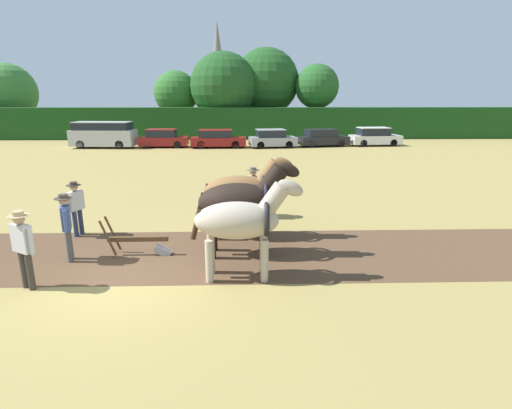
% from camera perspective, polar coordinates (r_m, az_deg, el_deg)
% --- Properties ---
extents(ground_plane, '(240.00, 240.00, 0.00)m').
position_cam_1_polar(ground_plane, '(9.86, -18.39, -10.09)').
color(ground_plane, '#998447').
extents(plowed_furrow_strip, '(34.60, 3.76, 0.01)m').
position_cam_1_polar(plowed_furrow_strip, '(12.06, -28.18, -6.46)').
color(plowed_furrow_strip, brown).
rests_on(plowed_furrow_strip, ground).
extents(hedgerow, '(78.94, 1.85, 3.08)m').
position_cam_1_polar(hedgerow, '(40.90, -5.67, 11.48)').
color(hedgerow, '#194719').
rests_on(hedgerow, ground).
extents(tree_left, '(6.06, 6.06, 7.61)m').
position_cam_1_polar(tree_left, '(51.76, -31.99, 13.45)').
color(tree_left, '#4C3823').
rests_on(tree_left, ground).
extents(tree_center_left, '(4.65, 4.65, 6.81)m').
position_cam_1_polar(tree_center_left, '(44.87, -11.35, 15.32)').
color(tree_center_left, '#4C3823').
rests_on(tree_center_left, ground).
extents(tree_center, '(6.97, 6.97, 8.64)m').
position_cam_1_polar(tree_center, '(43.31, -4.65, 16.48)').
color(tree_center, '#423323').
rests_on(tree_center, ground).
extents(tree_center_right, '(7.11, 7.11, 9.23)m').
position_cam_1_polar(tree_center_right, '(45.32, 1.46, 17.12)').
color(tree_center_right, '#4C3823').
rests_on(tree_center_right, ground).
extents(tree_right, '(4.57, 4.57, 7.43)m').
position_cam_1_polar(tree_right, '(44.00, 8.69, 16.31)').
color(tree_right, '#4C3823').
rests_on(tree_right, ground).
extents(church_spire, '(2.87, 2.87, 18.66)m').
position_cam_1_polar(church_spire, '(85.27, -5.47, 18.86)').
color(church_spire, gray).
rests_on(church_spire, ground).
extents(draft_horse_lead_left, '(2.60, 0.90, 2.40)m').
position_cam_1_polar(draft_horse_lead_left, '(8.99, -2.06, -2.33)').
color(draft_horse_lead_left, '#B2A38E').
rests_on(draft_horse_lead_left, ground).
extents(draft_horse_lead_right, '(2.76, 1.03, 2.55)m').
position_cam_1_polar(draft_horse_lead_right, '(10.32, -1.98, 0.45)').
color(draft_horse_lead_right, black).
rests_on(draft_horse_lead_right, ground).
extents(draft_horse_trail_left, '(2.78, 1.01, 2.47)m').
position_cam_1_polar(draft_horse_trail_left, '(11.71, -1.92, 1.88)').
color(draft_horse_trail_left, brown).
rests_on(draft_horse_trail_left, ground).
extents(plow, '(1.78, 0.46, 1.13)m').
position_cam_1_polar(plow, '(11.01, -15.78, -5.36)').
color(plow, '#4C331E').
rests_on(plow, ground).
extents(farmer_at_plow, '(0.44, 0.64, 1.75)m').
position_cam_1_polar(farmer_at_plow, '(11.09, -25.45, -2.27)').
color(farmer_at_plow, '#4C4C4C').
rests_on(farmer_at_plow, ground).
extents(farmer_beside_team, '(0.44, 0.66, 1.75)m').
position_cam_1_polar(farmer_beside_team, '(13.78, -0.41, 2.40)').
color(farmer_beside_team, '#28334C').
rests_on(farmer_beside_team, ground).
extents(farmer_onlooker_left, '(0.60, 0.44, 1.76)m').
position_cam_1_polar(farmer_onlooker_left, '(9.89, -30.36, -4.85)').
color(farmer_onlooker_left, '#38332D').
rests_on(farmer_onlooker_left, ground).
extents(farmer_onlooker_right, '(0.42, 0.60, 1.66)m').
position_cam_1_polar(farmer_onlooker_right, '(13.03, -24.34, -0.03)').
color(farmer_onlooker_right, '#28334C').
rests_on(farmer_onlooker_right, ground).
extents(parked_van, '(5.25, 2.21, 2.12)m').
position_cam_1_polar(parked_van, '(35.57, -20.97, 9.32)').
color(parked_van, '#BCBCC1').
rests_on(parked_van, ground).
extents(parked_car_left, '(3.95, 1.83, 1.50)m').
position_cam_1_polar(parked_car_left, '(34.63, -13.09, 9.16)').
color(parked_car_left, maroon).
rests_on(parked_car_left, ground).
extents(parked_car_center_left, '(4.54, 1.90, 1.48)m').
position_cam_1_polar(parked_car_center_left, '(33.60, -5.49, 9.31)').
color(parked_car_center_left, maroon).
rests_on(parked_car_center_left, ground).
extents(parked_car_center, '(4.04, 2.35, 1.50)m').
position_cam_1_polar(parked_car_center, '(33.62, 2.31, 9.37)').
color(parked_car_center, '#9E9EA8').
rests_on(parked_car_center, ground).
extents(parked_car_center_right, '(4.47, 2.55, 1.44)m').
position_cam_1_polar(parked_car_center_right, '(34.93, 9.47, 9.35)').
color(parked_car_center_right, black).
rests_on(parked_car_center_right, ground).
extents(parked_car_right, '(4.35, 2.10, 1.56)m').
position_cam_1_polar(parked_car_right, '(36.34, 16.56, 9.24)').
color(parked_car_right, silver).
rests_on(parked_car_right, ground).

